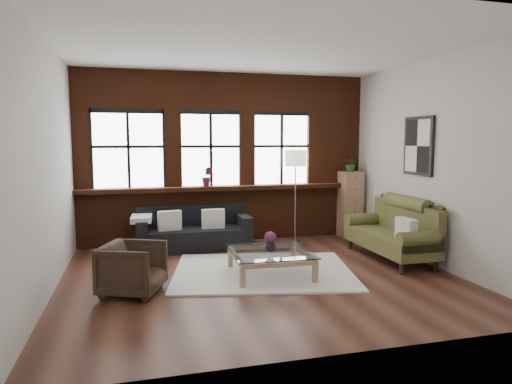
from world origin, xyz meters
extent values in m
plane|color=#412218|center=(0.00, 0.00, 0.00)|extent=(5.50, 5.50, 0.00)
plane|color=white|center=(0.00, 0.00, 3.20)|extent=(5.50, 5.50, 0.00)
plane|color=beige|center=(0.00, 2.50, 1.60)|extent=(5.50, 0.00, 5.50)
plane|color=beige|center=(0.00, -2.50, 1.60)|extent=(5.50, 0.00, 5.50)
plane|color=beige|center=(-2.75, 0.00, 1.60)|extent=(0.00, 5.00, 5.00)
plane|color=beige|center=(2.75, 0.00, 1.60)|extent=(0.00, 5.00, 5.00)
cube|color=#562614|center=(0.00, 2.35, 1.04)|extent=(5.50, 0.30, 0.08)
cube|color=silver|center=(0.10, 0.19, 0.01)|extent=(2.94, 2.52, 0.03)
cube|color=silver|center=(-1.14, 1.80, 0.55)|extent=(0.42, 0.20, 0.34)
cube|color=silver|center=(-0.37, 1.80, 0.55)|extent=(0.40, 0.14, 0.34)
cube|color=silver|center=(2.22, -0.20, 0.61)|extent=(0.15, 0.38, 0.34)
imported|color=#2F2117|center=(-1.75, -0.32, 0.33)|extent=(0.94, 0.93, 0.66)
imported|color=#B2B2B2|center=(0.15, -0.01, 0.44)|extent=(0.19, 0.19, 0.16)
sphere|color=#5B1F40|center=(0.15, -0.01, 0.56)|extent=(0.18, 0.18, 0.18)
cube|color=#A57959|center=(2.49, 2.19, 0.66)|extent=(0.41, 0.41, 1.32)
imported|color=#2D5923|center=(2.49, 2.19, 1.49)|extent=(0.38, 0.36, 0.34)
imported|color=#5B1F40|center=(-0.39, 2.32, 1.27)|extent=(0.23, 0.20, 0.38)
camera|label=1|loc=(-1.68, -6.13, 1.95)|focal=32.00mm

